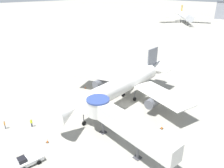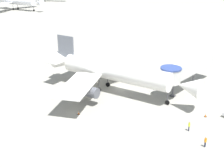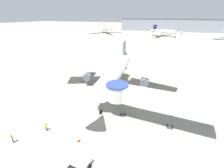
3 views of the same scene
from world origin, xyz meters
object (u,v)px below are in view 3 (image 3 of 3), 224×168
traffic_cone_starboard_wing (162,98)px  background_jet_navy_tail (164,32)px  traffic_cone_near_nose (79,140)px  jet_bridge (149,99)px  ground_crew_marshaller (12,138)px  traffic_cone_port_wing (73,83)px  background_jet_gold_tail (106,28)px  main_airplane (115,72)px  ground_crew_wing_walker (46,126)px

traffic_cone_starboard_wing → background_jet_navy_tail: size_ratio=0.03×
traffic_cone_near_nose → jet_bridge: bearing=43.6°
jet_bridge → background_jet_navy_tail: (-4.24, 127.39, -0.44)m
ground_crew_marshaller → background_jet_navy_tail: size_ratio=0.06×
traffic_cone_port_wing → background_jet_gold_tail: bearing=109.0°
traffic_cone_near_nose → traffic_cone_starboard_wing: traffic_cone_starboard_wing is taller
jet_bridge → ground_crew_marshaller: (-18.13, -12.31, -3.75)m
main_airplane → ground_crew_marshaller: bearing=-114.8°
main_airplane → ground_crew_marshaller: main_airplane is taller
ground_crew_marshaller → background_jet_gold_tail: background_jet_gold_tail is taller
traffic_cone_near_nose → traffic_cone_starboard_wing: bearing=57.6°
background_jet_navy_tail → background_jet_gold_tail: bearing=108.6°
traffic_cone_port_wing → traffic_cone_starboard_wing: bearing=-0.9°
traffic_cone_near_nose → ground_crew_wing_walker: (-6.30, 0.16, 0.63)m
traffic_cone_starboard_wing → main_airplane: bearing=169.4°
background_jet_navy_tail → traffic_cone_port_wing: bearing=-164.0°
background_jet_navy_tail → traffic_cone_starboard_wing: bearing=-152.3°
main_airplane → ground_crew_wing_walker: (-5.15, -19.70, -3.39)m
traffic_cone_near_nose → background_jet_gold_tail: bearing=111.4°
jet_bridge → traffic_cone_near_nose: 13.18m
jet_bridge → ground_crew_marshaller: bearing=-142.9°
ground_crew_marshaller → jet_bridge: bearing=51.5°
jet_bridge → traffic_cone_port_wing: size_ratio=27.86×
traffic_cone_port_wing → background_jet_navy_tail: background_jet_navy_tail is taller
traffic_cone_near_nose → background_jet_navy_tail: background_jet_navy_tail is taller
traffic_cone_near_nose → traffic_cone_port_wing: (-13.10, 17.94, -0.01)m
background_jet_navy_tail → ground_crew_wing_walker: bearing=-160.1°
background_jet_navy_tail → main_airplane: bearing=-158.3°
main_airplane → traffic_cone_port_wing: size_ratio=50.21×
ground_crew_marshaller → background_jet_navy_tail: (13.89, 139.69, 3.31)m
ground_crew_marshaller → ground_crew_wing_walker: (2.83, 3.90, -0.01)m
ground_crew_wing_walker → traffic_cone_port_wing: bearing=69.7°
traffic_cone_port_wing → traffic_cone_starboard_wing: 24.24m
ground_crew_marshaller → background_jet_gold_tail: bearing=125.0°
main_airplane → jet_bridge: 15.18m
ground_crew_wing_walker → traffic_cone_starboard_wing: bearing=3.7°
main_airplane → background_jet_navy_tail: size_ratio=1.17×
jet_bridge → background_jet_navy_tail: size_ratio=0.65×
traffic_cone_starboard_wing → traffic_cone_near_nose: bearing=-122.4°
traffic_cone_starboard_wing → ground_crew_wing_walker: (-17.43, -17.39, 0.56)m
jet_bridge → background_jet_gold_tail: size_ratio=0.59×
ground_crew_wing_walker → jet_bridge: bearing=-12.4°
main_airplane → background_jet_gold_tail: (-54.65, 122.43, 0.84)m
traffic_cone_near_nose → traffic_cone_port_wing: size_ratio=1.04×
traffic_cone_near_nose → ground_crew_marshaller: 9.88m
traffic_cone_near_nose → ground_crew_marshaller: size_ratio=0.42×
background_jet_navy_tail → background_jet_gold_tail: 60.90m
traffic_cone_near_nose → background_jet_gold_tail: size_ratio=0.02×
traffic_cone_starboard_wing → ground_crew_wing_walker: size_ratio=0.50×
traffic_cone_port_wing → background_jet_navy_tail: size_ratio=0.02×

